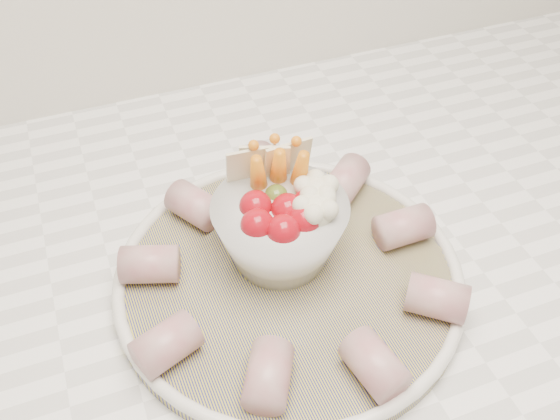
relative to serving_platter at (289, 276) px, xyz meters
name	(u,v)px	position (x,y,z in m)	size (l,w,h in m)	color
serving_platter	(289,276)	(0.00, 0.00, 0.00)	(0.34, 0.34, 0.02)	navy
veggie_bowl	(282,224)	(0.00, 0.03, 0.05)	(0.13, 0.13, 0.11)	silver
cured_meat_rolls	(289,261)	(0.00, 0.00, 0.02)	(0.30, 0.32, 0.04)	#A24A52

